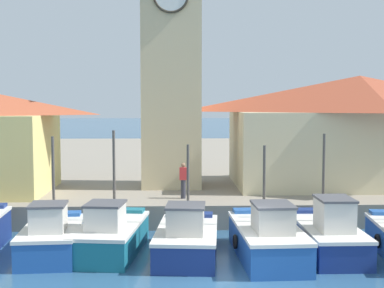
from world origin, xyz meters
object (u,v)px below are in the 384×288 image
Objects in this scene: clock_tower at (171,49)px; dock_worker_near_tower at (183,180)px; fishing_boat_left_inner at (52,237)px; fishing_boat_mid_left at (111,234)px; fishing_boat_center at (187,238)px; fishing_boat_mid_right at (267,238)px; fishing_boat_right_inner at (328,234)px; warehouse_right at (359,129)px.

clock_tower is 9.26× the size of dock_worker_near_tower.
fishing_boat_left_inner is 0.28× the size of clock_tower.
fishing_boat_mid_left is at bearing 7.49° from fishing_boat_left_inner.
fishing_boat_left_inner is at bearing -131.73° from dock_worker_near_tower.
fishing_boat_center is (2.72, -0.54, -0.01)m from fishing_boat_mid_left.
dock_worker_near_tower is at bearing 116.07° from fishing_boat_mid_right.
dock_worker_near_tower is at bearing 48.27° from fishing_boat_left_inner.
dock_worker_near_tower is (4.71, 5.28, 1.21)m from fishing_boat_left_inner.
fishing_boat_right_inner is 10.47m from warehouse_right.
fishing_boat_center reaches higher than fishing_boat_mid_right.
fishing_boat_mid_left is at bearing 171.91° from fishing_boat_mid_right.
fishing_boat_center is at bearing -3.32° from fishing_boat_left_inner.
fishing_boat_mid_left reaches higher than fishing_boat_left_inner.
clock_tower reaches higher than fishing_boat_center.
fishing_boat_left_inner is 2.60× the size of dock_worker_near_tower.
fishing_boat_mid_left is 1.03× the size of fishing_boat_center.
fishing_boat_center is 5.05m from fishing_boat_right_inner.
warehouse_right is at bearing 65.22° from fishing_boat_right_inner.
clock_tower reaches higher than warehouse_right.
fishing_boat_center is 11.85m from clock_tower.
fishing_boat_right_inner is (9.80, -0.02, 0.02)m from fishing_boat_left_inner.
fishing_boat_mid_left is at bearing -118.13° from dock_worker_near_tower.
dock_worker_near_tower is (-2.84, 5.80, 1.17)m from fishing_boat_mid_right.
fishing_boat_center is at bearing 175.06° from fishing_boat_mid_right.
clock_tower reaches higher than fishing_boat_right_inner.
fishing_boat_right_inner reaches higher than fishing_boat_left_inner.
dock_worker_near_tower is (-5.09, 5.30, 1.18)m from fishing_boat_right_inner.
fishing_boat_right_inner is (5.05, 0.26, 0.04)m from fishing_boat_center.
fishing_boat_right_inner is 2.99× the size of dock_worker_near_tower.
warehouse_right is at bearing 21.95° from dock_worker_near_tower.
fishing_boat_center is (4.75, -0.28, -0.01)m from fishing_boat_left_inner.
fishing_boat_mid_left is 5.57m from fishing_boat_mid_right.
warehouse_right reaches higher than fishing_boat_center.
fishing_boat_mid_left is 11.61m from clock_tower.
clock_tower is (-3.38, 9.45, 7.39)m from fishing_boat_mid_right.
fishing_boat_left_inner is at bearing -115.02° from clock_tower.
clock_tower is (4.17, 8.93, 7.42)m from fishing_boat_left_inner.
fishing_boat_right_inner is 0.32× the size of clock_tower.
fishing_boat_right_inner is (7.77, -0.29, 0.02)m from fishing_boat_mid_left.
fishing_boat_center is 2.84× the size of dock_worker_near_tower.
fishing_boat_right_inner is at bearing 12.45° from fishing_boat_mid_right.
clock_tower reaches higher than fishing_boat_mid_right.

